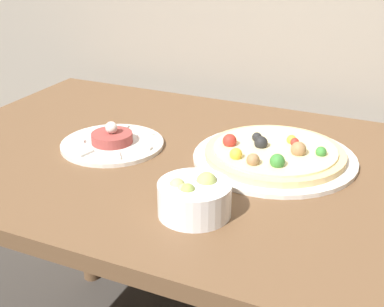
{
  "coord_description": "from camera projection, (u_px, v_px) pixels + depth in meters",
  "views": [
    {
      "loc": [
        0.4,
        -0.59,
        1.28
      ],
      "look_at": [
        -0.03,
        0.36,
        0.81
      ],
      "focal_mm": 50.0,
      "sensor_mm": 36.0,
      "label": 1
    }
  ],
  "objects": [
    {
      "name": "dining_table",
      "position": [
        216.0,
        200.0,
        1.23
      ],
      "size": [
        1.42,
        0.84,
        0.77
      ],
      "color": "brown",
      "rests_on": "ground_plane"
    },
    {
      "name": "pizza_plate",
      "position": [
        274.0,
        154.0,
        1.2
      ],
      "size": [
        0.37,
        0.37,
        0.06
      ],
      "color": "silver",
      "rests_on": "dining_table"
    },
    {
      "name": "tartare_plate",
      "position": [
        112.0,
        142.0,
        1.28
      ],
      "size": [
        0.25,
        0.25,
        0.06
      ],
      "color": "silver",
      "rests_on": "dining_table"
    },
    {
      "name": "small_bowl",
      "position": [
        195.0,
        197.0,
        0.98
      ],
      "size": [
        0.14,
        0.14,
        0.08
      ],
      "color": "white",
      "rests_on": "dining_table"
    }
  ]
}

